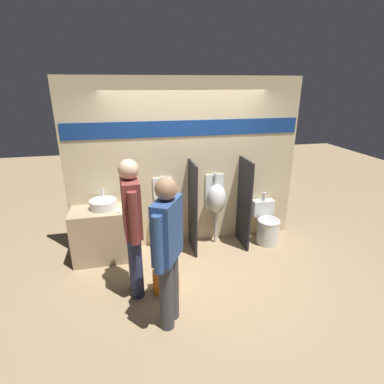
% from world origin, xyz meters
% --- Properties ---
extents(ground_plane, '(16.00, 16.00, 0.00)m').
position_xyz_m(ground_plane, '(0.00, 0.00, 0.00)').
color(ground_plane, '#997F5B').
extents(display_wall, '(3.73, 0.07, 2.70)m').
position_xyz_m(display_wall, '(0.00, 0.60, 1.36)').
color(display_wall, beige).
rests_on(display_wall, ground_plane).
extents(sink_counter, '(0.89, 0.51, 0.82)m').
position_xyz_m(sink_counter, '(-1.37, 0.31, 0.41)').
color(sink_counter, tan).
rests_on(sink_counter, ground_plane).
extents(sink_basin, '(0.39, 0.39, 0.28)m').
position_xyz_m(sink_basin, '(-1.32, 0.37, 0.89)').
color(sink_basin, silver).
rests_on(sink_basin, sink_counter).
extents(cell_phone, '(0.07, 0.14, 0.01)m').
position_xyz_m(cell_phone, '(-1.10, 0.21, 0.83)').
color(cell_phone, '#B7B7BC').
rests_on(cell_phone, sink_counter).
extents(divider_near_counter, '(0.03, 0.56, 1.48)m').
position_xyz_m(divider_near_counter, '(0.04, 0.29, 0.74)').
color(divider_near_counter, black).
rests_on(divider_near_counter, ground_plane).
extents(divider_mid, '(0.03, 0.56, 1.48)m').
position_xyz_m(divider_mid, '(0.90, 0.29, 0.74)').
color(divider_mid, black).
rests_on(divider_mid, ground_plane).
extents(urinal_near_counter, '(0.33, 0.29, 1.22)m').
position_xyz_m(urinal_near_counter, '(-0.39, 0.43, 0.81)').
color(urinal_near_counter, silver).
rests_on(urinal_near_counter, ground_plane).
extents(urinal_far, '(0.33, 0.29, 1.22)m').
position_xyz_m(urinal_far, '(0.47, 0.43, 0.81)').
color(urinal_far, silver).
rests_on(urinal_far, ground_plane).
extents(toilet, '(0.38, 0.54, 0.83)m').
position_xyz_m(toilet, '(1.33, 0.27, 0.30)').
color(toilet, silver).
rests_on(toilet, ground_plane).
extents(person_in_vest, '(0.38, 0.55, 1.74)m').
position_xyz_m(person_in_vest, '(-0.56, -1.23, 0.96)').
color(person_in_vest, '#3D3D42').
rests_on(person_in_vest, ground_plane).
extents(person_with_lanyard, '(0.24, 0.62, 1.79)m').
position_xyz_m(person_with_lanyard, '(-0.91, -0.61, 0.99)').
color(person_with_lanyard, '#282D4C').
rests_on(person_with_lanyard, ground_plane).
extents(shopping_bag, '(0.33, 0.18, 0.48)m').
position_xyz_m(shopping_bag, '(-0.54, -0.67, 0.17)').
color(shopping_bag, orange).
rests_on(shopping_bag, ground_plane).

